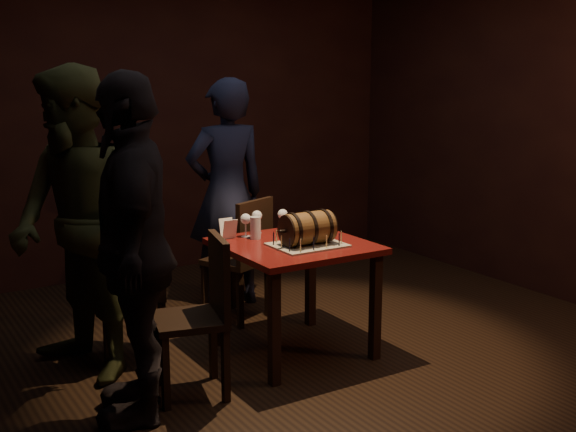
{
  "coord_description": "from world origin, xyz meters",
  "views": [
    {
      "loc": [
        -2.41,
        -3.75,
        1.86
      ],
      "look_at": [
        -0.06,
        0.05,
        0.95
      ],
      "focal_mm": 45.0,
      "sensor_mm": 36.0,
      "label": 1
    }
  ],
  "objects_px": {
    "chair_left_front": "(203,307)",
    "person_back": "(226,194)",
    "chair_back": "(244,253)",
    "chair_left_rear": "(144,281)",
    "barrel_cake": "(308,228)",
    "person_left_front": "(134,249)",
    "wine_glass_right": "(283,215)",
    "wine_glass_mid": "(257,217)",
    "wine_glass_left": "(246,220)",
    "person_left_rear": "(78,225)",
    "pub_table": "(294,259)",
    "pint_of_ale": "(255,228)"
  },
  "relations": [
    {
      "from": "chair_left_front",
      "to": "person_back",
      "type": "height_order",
      "value": "person_back"
    },
    {
      "from": "chair_back",
      "to": "chair_left_rear",
      "type": "relative_size",
      "value": 1.0
    },
    {
      "from": "barrel_cake",
      "to": "person_left_front",
      "type": "bearing_deg",
      "value": -170.94
    },
    {
      "from": "wine_glass_right",
      "to": "wine_glass_mid",
      "type": "bearing_deg",
      "value": 163.41
    },
    {
      "from": "wine_glass_left",
      "to": "barrel_cake",
      "type": "bearing_deg",
      "value": -63.28
    },
    {
      "from": "chair_left_front",
      "to": "wine_glass_mid",
      "type": "bearing_deg",
      "value": 41.1
    },
    {
      "from": "chair_left_front",
      "to": "person_left_rear",
      "type": "relative_size",
      "value": 0.49
    },
    {
      "from": "person_left_front",
      "to": "chair_left_rear",
      "type": "bearing_deg",
      "value": 178.76
    },
    {
      "from": "pub_table",
      "to": "pint_of_ale",
      "type": "height_order",
      "value": "pint_of_ale"
    },
    {
      "from": "wine_glass_right",
      "to": "chair_left_rear",
      "type": "xyz_separation_m",
      "value": [
        -0.98,
        0.1,
        -0.35
      ]
    },
    {
      "from": "pub_table",
      "to": "wine_glass_right",
      "type": "relative_size",
      "value": 5.59
    },
    {
      "from": "person_back",
      "to": "chair_left_rear",
      "type": "bearing_deg",
      "value": 39.64
    },
    {
      "from": "wine_glass_mid",
      "to": "pint_of_ale",
      "type": "relative_size",
      "value": 1.07
    },
    {
      "from": "pub_table",
      "to": "chair_back",
      "type": "bearing_deg",
      "value": 88.49
    },
    {
      "from": "chair_left_front",
      "to": "person_left_front",
      "type": "xyz_separation_m",
      "value": [
        -0.42,
        -0.06,
        0.41
      ]
    },
    {
      "from": "chair_left_rear",
      "to": "chair_left_front",
      "type": "distance_m",
      "value": 0.68
    },
    {
      "from": "pub_table",
      "to": "person_back",
      "type": "distance_m",
      "value": 1.17
    },
    {
      "from": "barrel_cake",
      "to": "wine_glass_right",
      "type": "bearing_deg",
      "value": 79.74
    },
    {
      "from": "barrel_cake",
      "to": "person_back",
      "type": "xyz_separation_m",
      "value": [
        0.05,
        1.25,
        0.03
      ]
    },
    {
      "from": "barrel_cake",
      "to": "person_left_front",
      "type": "xyz_separation_m",
      "value": [
        -1.22,
        -0.19,
        0.07
      ]
    },
    {
      "from": "wine_glass_right",
      "to": "barrel_cake",
      "type": "bearing_deg",
      "value": -100.26
    },
    {
      "from": "chair_left_rear",
      "to": "person_back",
      "type": "xyz_separation_m",
      "value": [
        0.96,
        0.71,
        0.38
      ]
    },
    {
      "from": "chair_back",
      "to": "wine_glass_left",
      "type": "bearing_deg",
      "value": -116.83
    },
    {
      "from": "chair_left_rear",
      "to": "person_left_rear",
      "type": "xyz_separation_m",
      "value": [
        -0.42,
        -0.06,
        0.43
      ]
    },
    {
      "from": "wine_glass_right",
      "to": "pub_table",
      "type": "bearing_deg",
      "value": -108.33
    },
    {
      "from": "wine_glass_left",
      "to": "chair_left_rear",
      "type": "xyz_separation_m",
      "value": [
        -0.69,
        0.11,
        -0.35
      ]
    },
    {
      "from": "barrel_cake",
      "to": "pint_of_ale",
      "type": "bearing_deg",
      "value": 117.97
    },
    {
      "from": "barrel_cake",
      "to": "wine_glass_right",
      "type": "xyz_separation_m",
      "value": [
        0.08,
        0.43,
        0.0
      ]
    },
    {
      "from": "person_back",
      "to": "pub_table",
      "type": "bearing_deg",
      "value": 88.91
    },
    {
      "from": "chair_left_front",
      "to": "wine_glass_left",
      "type": "bearing_deg",
      "value": 43.63
    },
    {
      "from": "chair_back",
      "to": "person_left_front",
      "type": "bearing_deg",
      "value": -139.55
    },
    {
      "from": "person_left_front",
      "to": "person_left_rear",
      "type": "bearing_deg",
      "value": -149.33
    },
    {
      "from": "chair_left_rear",
      "to": "person_back",
      "type": "height_order",
      "value": "person_back"
    },
    {
      "from": "chair_left_rear",
      "to": "pub_table",
      "type": "bearing_deg",
      "value": -25.87
    },
    {
      "from": "pub_table",
      "to": "chair_back",
      "type": "height_order",
      "value": "chair_back"
    },
    {
      "from": "wine_glass_right",
      "to": "person_back",
      "type": "relative_size",
      "value": 0.09
    },
    {
      "from": "barrel_cake",
      "to": "wine_glass_left",
      "type": "xyz_separation_m",
      "value": [
        -0.22,
        0.43,
        0.0
      ]
    },
    {
      "from": "chair_back",
      "to": "chair_left_front",
      "type": "distance_m",
      "value": 1.25
    },
    {
      "from": "barrel_cake",
      "to": "person_back",
      "type": "bearing_deg",
      "value": 87.49
    },
    {
      "from": "pub_table",
      "to": "pint_of_ale",
      "type": "bearing_deg",
      "value": 123.59
    },
    {
      "from": "chair_left_front",
      "to": "person_back",
      "type": "bearing_deg",
      "value": 58.12
    },
    {
      "from": "wine_glass_right",
      "to": "chair_back",
      "type": "bearing_deg",
      "value": 102.09
    },
    {
      "from": "person_back",
      "to": "chair_left_front",
      "type": "bearing_deg",
      "value": 61.18
    },
    {
      "from": "chair_left_rear",
      "to": "person_left_front",
      "type": "bearing_deg",
      "value": -113.4
    },
    {
      "from": "chair_left_rear",
      "to": "chair_left_front",
      "type": "relative_size",
      "value": 1.0
    },
    {
      "from": "barrel_cake",
      "to": "person_back",
      "type": "distance_m",
      "value": 1.25
    },
    {
      "from": "wine_glass_mid",
      "to": "chair_left_front",
      "type": "relative_size",
      "value": 0.17
    },
    {
      "from": "person_back",
      "to": "person_left_rear",
      "type": "height_order",
      "value": "person_left_rear"
    },
    {
      "from": "person_left_rear",
      "to": "chair_left_rear",
      "type": "bearing_deg",
      "value": 81.77
    },
    {
      "from": "pub_table",
      "to": "chair_left_rear",
      "type": "xyz_separation_m",
      "value": [
        -0.88,
        0.43,
        -0.12
      ]
    }
  ]
}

